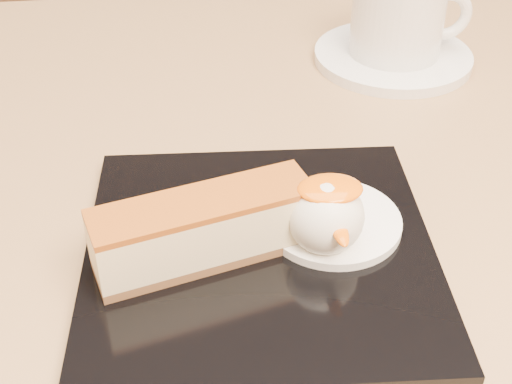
{
  "coord_description": "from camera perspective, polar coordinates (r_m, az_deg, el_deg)",
  "views": [
    {
      "loc": [
        -0.07,
        -0.4,
        1.03
      ],
      "look_at": [
        -0.02,
        -0.05,
        0.76
      ],
      "focal_mm": 50.0,
      "sensor_mm": 36.0,
      "label": 1
    }
  ],
  "objects": [
    {
      "name": "table",
      "position": [
        0.62,
        1.48,
        -11.87
      ],
      "size": [
        0.8,
        0.8,
        0.72
      ],
      "color": "black",
      "rests_on": "ground"
    },
    {
      "name": "dessert_plate",
      "position": [
        0.46,
        0.31,
        -4.92
      ],
      "size": [
        0.23,
        0.23,
        0.01
      ],
      "primitive_type": "cube",
      "rotation": [
        0.0,
        0.0,
        -0.06
      ],
      "color": "black",
      "rests_on": "table"
    },
    {
      "name": "cheesecake",
      "position": [
        0.43,
        -4.2,
        -2.96
      ],
      "size": [
        0.14,
        0.07,
        0.04
      ],
      "rotation": [
        0.0,
        0.0,
        0.27
      ],
      "color": "brown",
      "rests_on": "dessert_plate"
    },
    {
      "name": "cream_smear",
      "position": [
        0.47,
        6.15,
        -2.36
      ],
      "size": [
        0.09,
        0.09,
        0.01
      ],
      "primitive_type": "cylinder",
      "color": "white",
      "rests_on": "dessert_plate"
    },
    {
      "name": "ice_cream_scoop",
      "position": [
        0.44,
        5.59,
        -1.95
      ],
      "size": [
        0.05,
        0.05,
        0.05
      ],
      "primitive_type": "sphere",
      "color": "white",
      "rests_on": "cream_smear"
    },
    {
      "name": "mango_sauce",
      "position": [
        0.43,
        5.95,
        0.25
      ],
      "size": [
        0.04,
        0.03,
        0.01
      ],
      "primitive_type": "ellipsoid",
      "color": "orange",
      "rests_on": "ice_cream_scoop"
    },
    {
      "name": "mint_sprig",
      "position": [
        0.48,
        2.16,
        -0.42
      ],
      "size": [
        0.03,
        0.02,
        0.0
      ],
      "color": "green",
      "rests_on": "cream_smear"
    },
    {
      "name": "saucer",
      "position": [
        0.71,
        10.88,
        10.59
      ],
      "size": [
        0.15,
        0.15,
        0.01
      ],
      "primitive_type": "cylinder",
      "color": "white",
      "rests_on": "table"
    },
    {
      "name": "coffee_cup",
      "position": [
        0.69,
        11.45,
        13.65
      ],
      "size": [
        0.11,
        0.09,
        0.07
      ],
      "rotation": [
        0.0,
        0.0,
        0.0
      ],
      "color": "white",
      "rests_on": "saucer"
    }
  ]
}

